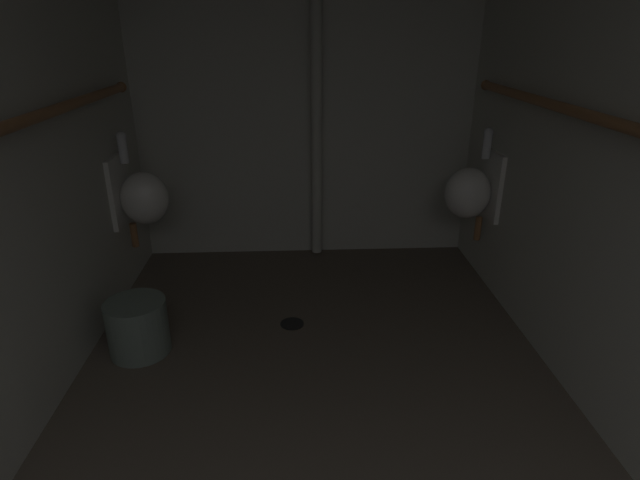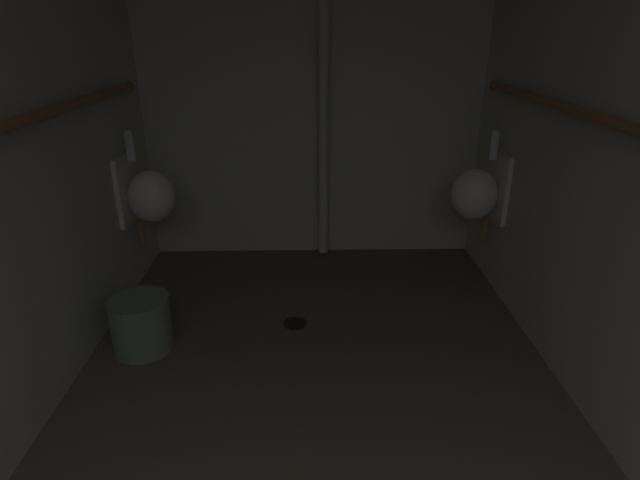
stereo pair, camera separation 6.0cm
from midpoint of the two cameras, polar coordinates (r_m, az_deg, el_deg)
name	(u,v)px [view 1 (the left image)]	position (r m, az deg, el deg)	size (l,w,h in m)	color
floor	(320,438)	(2.40, -0.83, -21.36)	(2.54, 4.05, 0.08)	brown
wall_back	(305,90)	(3.74, -2.13, 16.45)	(2.54, 0.06, 2.45)	beige
urinal_left_mid	(141,196)	(3.44, -19.89, 4.60)	(0.32, 0.30, 0.76)	silver
urinal_right_mid	(471,191)	(3.47, 16.08, 5.25)	(0.32, 0.30, 0.76)	silver
standpipe_back_wall	(316,92)	(3.63, -0.89, 16.28)	(0.08, 0.08, 2.40)	beige
floor_drain	(292,323)	(3.07, -3.71, -9.31)	(0.14, 0.14, 0.01)	black
waste_bin	(138,327)	(2.94, -20.29, -9.12)	(0.32, 0.32, 0.30)	slate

